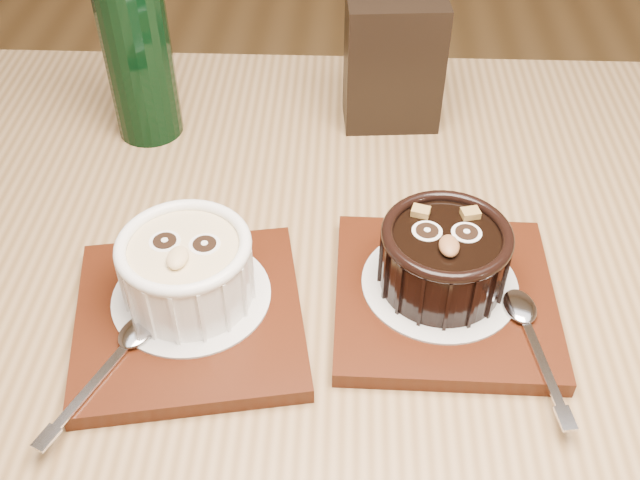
# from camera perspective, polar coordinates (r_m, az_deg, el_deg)

# --- Properties ---
(table) EXTENTS (1.22, 0.82, 0.75)m
(table) POSITION_cam_1_polar(r_m,az_deg,el_deg) (0.71, 1.71, -9.01)
(table) COLOR brown
(table) RESTS_ON ground
(tray_left) EXTENTS (0.21, 0.21, 0.01)m
(tray_left) POSITION_cam_1_polar(r_m,az_deg,el_deg) (0.62, -9.89, -5.86)
(tray_left) COLOR #441A0B
(tray_left) RESTS_ON table
(doily_left) EXTENTS (0.13, 0.13, 0.00)m
(doily_left) POSITION_cam_1_polar(r_m,az_deg,el_deg) (0.62, -9.75, -4.19)
(doily_left) COLOR silver
(doily_left) RESTS_ON tray_left
(ramekin_white) EXTENTS (0.11, 0.11, 0.06)m
(ramekin_white) POSITION_cam_1_polar(r_m,az_deg,el_deg) (0.60, -10.13, -2.01)
(ramekin_white) COLOR white
(ramekin_white) RESTS_ON doily_left
(spoon_left) EXTENTS (0.08, 0.13, 0.01)m
(spoon_left) POSITION_cam_1_polar(r_m,az_deg,el_deg) (0.59, -15.74, -9.04)
(spoon_left) COLOR silver
(spoon_left) RESTS_ON tray_left
(tray_right) EXTENTS (0.18, 0.18, 0.01)m
(tray_right) POSITION_cam_1_polar(r_m,az_deg,el_deg) (0.63, 9.43, -4.35)
(tray_right) COLOR #441A0B
(tray_right) RESTS_ON table
(doily_right) EXTENTS (0.13, 0.13, 0.00)m
(doily_right) POSITION_cam_1_polar(r_m,az_deg,el_deg) (0.63, 9.10, -3.29)
(doily_right) COLOR silver
(doily_right) RESTS_ON tray_right
(ramekin_dark) EXTENTS (0.10, 0.10, 0.06)m
(ramekin_dark) POSITION_cam_1_polar(r_m,az_deg,el_deg) (0.61, 9.44, -1.13)
(ramekin_dark) COLOR black
(ramekin_dark) RESTS_ON doily_right
(spoon_right) EXTENTS (0.05, 0.14, 0.01)m
(spoon_right) POSITION_cam_1_polar(r_m,az_deg,el_deg) (0.60, 15.99, -7.34)
(spoon_right) COLOR silver
(spoon_right) RESTS_ON tray_right
(condiment_stand) EXTENTS (0.11, 0.07, 0.14)m
(condiment_stand) POSITION_cam_1_polar(r_m,az_deg,el_deg) (0.80, 5.62, 13.26)
(condiment_stand) COLOR black
(condiment_stand) RESTS_ON table
(green_bottle) EXTENTS (0.07, 0.07, 0.26)m
(green_bottle) POSITION_cam_1_polar(r_m,az_deg,el_deg) (0.79, -13.80, 14.12)
(green_bottle) COLOR black
(green_bottle) RESTS_ON table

